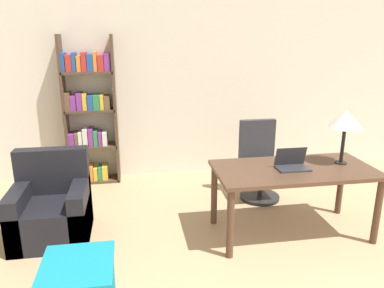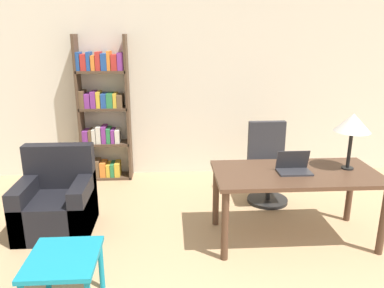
{
  "view_description": "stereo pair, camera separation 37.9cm",
  "coord_description": "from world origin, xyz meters",
  "px_view_note": "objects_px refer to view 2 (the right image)",
  "views": [
    {
      "loc": [
        -1.09,
        -0.92,
        2.07
      ],
      "look_at": [
        -0.49,
        2.67,
        0.99
      ],
      "focal_mm": 35.0,
      "sensor_mm": 36.0,
      "label": 1
    },
    {
      "loc": [
        -0.71,
        -0.96,
        2.07
      ],
      "look_at": [
        -0.49,
        2.67,
        0.99
      ],
      "focal_mm": 35.0,
      "sensor_mm": 36.0,
      "label": 2
    }
  ],
  "objects_px": {
    "armchair": "(57,204)",
    "desk": "(296,181)",
    "laptop": "(294,167)",
    "bookshelf": "(103,114)",
    "side_table_blue": "(64,265)",
    "table_lamp": "(353,124)",
    "office_chair": "(268,167)"
  },
  "relations": [
    {
      "from": "armchair",
      "to": "desk",
      "type": "bearing_deg",
      "value": -7.81
    },
    {
      "from": "bookshelf",
      "to": "laptop",
      "type": "bearing_deg",
      "value": -40.69
    },
    {
      "from": "desk",
      "to": "bookshelf",
      "type": "height_order",
      "value": "bookshelf"
    },
    {
      "from": "side_table_blue",
      "to": "laptop",
      "type": "bearing_deg",
      "value": 25.01
    },
    {
      "from": "desk",
      "to": "table_lamp",
      "type": "height_order",
      "value": "table_lamp"
    },
    {
      "from": "laptop",
      "to": "bookshelf",
      "type": "xyz_separation_m",
      "value": [
        -2.17,
        1.87,
        0.18
      ]
    },
    {
      "from": "desk",
      "to": "bookshelf",
      "type": "relative_size",
      "value": 0.8
    },
    {
      "from": "table_lamp",
      "to": "office_chair",
      "type": "xyz_separation_m",
      "value": [
        -0.57,
        0.91,
        -0.77
      ]
    },
    {
      "from": "side_table_blue",
      "to": "desk",
      "type": "bearing_deg",
      "value": 24.74
    },
    {
      "from": "laptop",
      "to": "bookshelf",
      "type": "bearing_deg",
      "value": 139.31
    },
    {
      "from": "desk",
      "to": "table_lamp",
      "type": "xyz_separation_m",
      "value": [
        0.55,
        0.06,
        0.57
      ]
    },
    {
      "from": "table_lamp",
      "to": "armchair",
      "type": "height_order",
      "value": "table_lamp"
    },
    {
      "from": "desk",
      "to": "laptop",
      "type": "distance_m",
      "value": 0.15
    },
    {
      "from": "armchair",
      "to": "laptop",
      "type": "bearing_deg",
      "value": -8.0
    },
    {
      "from": "table_lamp",
      "to": "armchair",
      "type": "xyz_separation_m",
      "value": [
        -3.04,
        0.28,
        -0.92
      ]
    },
    {
      "from": "table_lamp",
      "to": "bookshelf",
      "type": "xyz_separation_m",
      "value": [
        -2.76,
        1.81,
        -0.25
      ]
    },
    {
      "from": "table_lamp",
      "to": "bookshelf",
      "type": "height_order",
      "value": "bookshelf"
    },
    {
      "from": "desk",
      "to": "office_chair",
      "type": "distance_m",
      "value": 0.99
    },
    {
      "from": "office_chair",
      "to": "armchair",
      "type": "xyz_separation_m",
      "value": [
        -2.47,
        -0.62,
        -0.15
      ]
    },
    {
      "from": "laptop",
      "to": "desk",
      "type": "bearing_deg",
      "value": 6.73
    },
    {
      "from": "desk",
      "to": "armchair",
      "type": "relative_size",
      "value": 1.83
    },
    {
      "from": "desk",
      "to": "table_lamp",
      "type": "distance_m",
      "value": 0.79
    },
    {
      "from": "bookshelf",
      "to": "office_chair",
      "type": "bearing_deg",
      "value": -22.4
    },
    {
      "from": "bookshelf",
      "to": "armchair",
      "type": "bearing_deg",
      "value": -100.64
    },
    {
      "from": "desk",
      "to": "office_chair",
      "type": "relative_size",
      "value": 1.63
    },
    {
      "from": "table_lamp",
      "to": "office_chair",
      "type": "distance_m",
      "value": 1.32
    },
    {
      "from": "side_table_blue",
      "to": "armchair",
      "type": "relative_size",
      "value": 0.63
    },
    {
      "from": "side_table_blue",
      "to": "bookshelf",
      "type": "bearing_deg",
      "value": 92.79
    },
    {
      "from": "laptop",
      "to": "side_table_blue",
      "type": "xyz_separation_m",
      "value": [
        -2.04,
        -0.95,
        -0.39
      ]
    },
    {
      "from": "desk",
      "to": "office_chair",
      "type": "bearing_deg",
      "value": 91.44
    },
    {
      "from": "desk",
      "to": "armchair",
      "type": "bearing_deg",
      "value": 172.19
    },
    {
      "from": "side_table_blue",
      "to": "armchair",
      "type": "xyz_separation_m",
      "value": [
        -0.42,
        1.3,
        -0.11
      ]
    }
  ]
}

